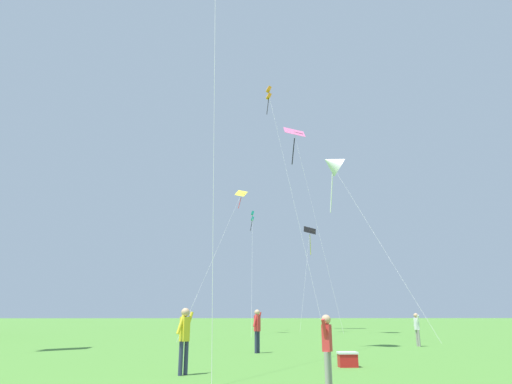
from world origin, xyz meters
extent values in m
cube|color=orange|center=(4.92, 32.73, 23.15)|extent=(0.58, 0.60, 0.57)
cube|color=orange|center=(4.92, 32.73, 22.38)|extent=(0.58, 0.60, 0.57)
cylinder|color=#3F382D|center=(4.92, 32.73, 22.77)|extent=(0.03, 0.03, 1.10)
cylinder|color=black|center=(4.80, 32.57, 21.26)|extent=(0.32, 0.42, 2.04)
cylinder|color=silver|center=(6.23, 27.72, 11.33)|extent=(2.63, 10.05, 22.66)
cube|color=yellow|center=(2.27, 32.39, 12.21)|extent=(1.21, 0.82, 0.85)
cylinder|color=#3F382D|center=(2.27, 32.39, 12.21)|extent=(0.71, 0.61, 0.40)
cylinder|color=red|center=(2.15, 32.31, 11.30)|extent=(0.31, 0.23, 1.10)
cylinder|color=silver|center=(0.39, 26.91, 6.06)|extent=(3.79, 10.98, 12.13)
cone|color=white|center=(10.57, 31.30, 14.85)|extent=(2.32, 1.90, 2.43)
cylinder|color=silver|center=(10.42, 31.46, 12.20)|extent=(0.44, 0.48, 3.76)
cylinder|color=silver|center=(11.97, 25.43, 7.34)|extent=(2.81, 11.75, 14.68)
cube|color=pink|center=(8.61, 41.30, 22.47)|extent=(2.56, 1.72, 1.64)
cylinder|color=#3F382D|center=(8.61, 41.30, 22.47)|extent=(2.11, 0.11, 0.47)
cylinder|color=black|center=(8.44, 41.44, 20.06)|extent=(0.49, 0.42, 3.24)
cylinder|color=silver|center=(9.80, 36.75, 11.15)|extent=(2.40, 9.12, 22.30)
cube|color=teal|center=(3.55, 38.63, 11.85)|extent=(0.35, 0.40, 0.44)
cube|color=teal|center=(3.55, 38.63, 11.25)|extent=(0.35, 0.40, 0.44)
cylinder|color=#3F382D|center=(3.55, 38.63, 11.55)|extent=(0.03, 0.03, 0.86)
cylinder|color=black|center=(3.44, 38.64, 10.56)|extent=(0.27, 0.07, 1.21)
cylinder|color=silver|center=(3.30, 32.93, 5.73)|extent=(0.50, 11.42, 11.47)
cube|color=black|center=(10.47, 43.79, 11.07)|extent=(1.59, 0.82, 1.16)
cylinder|color=#3F382D|center=(10.47, 43.79, 11.07)|extent=(1.27, 0.32, 0.48)
cylinder|color=yellow|center=(10.51, 43.99, 9.39)|extent=(0.15, 0.48, 2.34)
cylinder|color=silver|center=(9.25, 40.50, 5.48)|extent=(2.45, 6.60, 10.96)
cylinder|color=#2D3351|center=(0.62, 7.44, 0.42)|extent=(0.11, 0.11, 0.85)
cylinder|color=#2D3351|center=(0.50, 7.31, 0.42)|extent=(0.11, 0.11, 0.85)
cube|color=yellow|center=(0.56, 7.38, 1.17)|extent=(0.29, 0.29, 0.64)
cylinder|color=yellow|center=(0.65, 7.47, 1.33)|extent=(0.26, 0.26, 0.59)
cylinder|color=yellow|center=(0.47, 7.28, 1.33)|extent=(0.26, 0.26, 0.59)
sphere|color=tan|center=(0.56, 7.38, 1.60)|extent=(0.23, 0.23, 0.23)
cylinder|color=gray|center=(3.93, 4.98, 0.38)|extent=(0.10, 0.10, 0.76)
cylinder|color=gray|center=(4.01, 5.11, 0.38)|extent=(0.10, 0.10, 0.76)
cube|color=red|center=(3.97, 5.04, 1.05)|extent=(0.25, 0.25, 0.57)
cylinder|color=red|center=(3.91, 4.94, 1.19)|extent=(0.20, 0.26, 0.53)
cylinder|color=red|center=(4.03, 5.14, 1.19)|extent=(0.20, 0.26, 0.53)
sphere|color=tan|center=(3.97, 5.04, 1.44)|extent=(0.21, 0.21, 0.21)
cylinder|color=gray|center=(11.19, 17.35, 0.40)|extent=(0.11, 0.11, 0.80)
cylinder|color=gray|center=(11.16, 17.52, 0.40)|extent=(0.11, 0.11, 0.80)
cube|color=white|center=(11.17, 17.43, 1.10)|extent=(0.21, 0.23, 0.60)
cylinder|color=white|center=(11.19, 17.31, 1.25)|extent=(0.12, 0.28, 0.56)
cylinder|color=white|center=(11.15, 17.56, 1.25)|extent=(0.12, 0.28, 0.56)
sphere|color=tan|center=(11.17, 17.43, 1.51)|extent=(0.22, 0.22, 0.22)
cylinder|color=#2D3351|center=(2.91, 14.05, 0.43)|extent=(0.12, 0.12, 0.87)
cylinder|color=#2D3351|center=(2.79, 13.91, 0.43)|extent=(0.12, 0.12, 0.87)
cube|color=red|center=(2.85, 13.98, 1.19)|extent=(0.29, 0.29, 0.65)
cylinder|color=red|center=(2.93, 14.09, 1.35)|extent=(0.25, 0.28, 0.61)
cylinder|color=red|center=(2.77, 13.88, 1.35)|extent=(0.25, 0.28, 0.61)
sphere|color=tan|center=(2.85, 13.98, 1.63)|extent=(0.24, 0.24, 0.24)
cube|color=red|center=(5.39, 8.98, 0.19)|extent=(0.56, 0.36, 0.38)
cube|color=white|center=(5.39, 8.98, 0.41)|extent=(0.60, 0.40, 0.06)
camera|label=1|loc=(1.95, -4.76, 1.54)|focal=29.66mm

